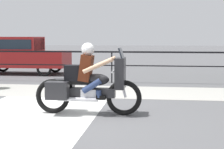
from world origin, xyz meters
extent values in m
plane|color=#565659|center=(0.00, 0.00, 0.00)|extent=(120.00, 120.00, 0.00)
cube|color=#A8A59E|center=(0.00, 3.40, 0.01)|extent=(44.00, 2.40, 0.01)
cube|color=silver|center=(-1.15, -0.20, 0.00)|extent=(2.97, 6.00, 0.01)
cube|color=black|center=(0.00, 5.50, 1.15)|extent=(36.00, 0.04, 0.06)
cube|color=black|center=(0.00, 5.50, 0.65)|extent=(36.00, 0.03, 0.04)
cylinder|color=black|center=(0.00, 5.50, 0.59)|extent=(0.05, 0.05, 1.18)
torus|color=black|center=(0.92, 0.26, 0.39)|extent=(0.78, 0.11, 0.78)
torus|color=black|center=(-0.67, 0.26, 0.39)|extent=(0.78, 0.11, 0.78)
cube|color=#232326|center=(0.12, 0.26, 0.49)|extent=(1.21, 0.22, 0.20)
cube|color=silver|center=(0.16, 0.26, 0.44)|extent=(0.34, 0.26, 0.26)
ellipsoid|color=#232326|center=(0.32, 0.26, 0.78)|extent=(0.57, 0.30, 0.26)
cube|color=black|center=(-0.04, 0.26, 0.72)|extent=(0.70, 0.28, 0.08)
cube|color=#232326|center=(0.84, 0.26, 0.93)|extent=(0.20, 0.53, 0.67)
cube|color=#1E232B|center=(0.86, 0.26, 1.36)|extent=(0.10, 0.45, 0.24)
cylinder|color=silver|center=(0.70, 0.26, 0.98)|extent=(0.04, 0.70, 0.04)
cylinder|color=silver|center=(-0.07, 0.10, 0.36)|extent=(0.88, 0.09, 0.09)
cube|color=#232326|center=(-0.49, 0.02, 0.56)|extent=(0.48, 0.28, 0.38)
cube|color=#232326|center=(-0.49, 0.50, 0.56)|extent=(0.48, 0.28, 0.38)
cylinder|color=silver|center=(0.89, 0.26, 0.66)|extent=(0.18, 0.06, 0.54)
cube|color=#4C1E0F|center=(0.09, 0.26, 1.03)|extent=(0.32, 0.36, 0.60)
sphere|color=tan|center=(0.13, 0.26, 1.42)|extent=(0.23, 0.23, 0.23)
sphere|color=silver|center=(0.13, 0.26, 1.44)|extent=(0.29, 0.29, 0.29)
cylinder|color=navy|center=(0.24, 0.11, 0.66)|extent=(0.44, 0.13, 0.34)
cylinder|color=navy|center=(0.39, 0.11, 0.49)|extent=(0.11, 0.11, 0.16)
cube|color=black|center=(0.44, 0.11, 0.41)|extent=(0.20, 0.10, 0.09)
cylinder|color=navy|center=(0.24, 0.41, 0.66)|extent=(0.44, 0.13, 0.34)
cylinder|color=navy|center=(0.39, 0.41, 0.49)|extent=(0.11, 0.11, 0.16)
cube|color=black|center=(0.44, 0.41, 0.41)|extent=(0.20, 0.10, 0.09)
cylinder|color=tan|center=(0.40, -0.04, 1.11)|extent=(0.65, 0.09, 0.35)
cylinder|color=tan|center=(0.40, 0.56, 1.11)|extent=(0.65, 0.09, 0.35)
cube|color=black|center=(-0.21, 0.26, 0.92)|extent=(0.33, 0.29, 0.34)
cube|color=maroon|center=(-4.50, 8.04, 0.70)|extent=(4.26, 1.79, 0.70)
cube|color=maroon|center=(-4.75, 8.04, 1.38)|extent=(2.21, 1.58, 0.66)
cube|color=#19232D|center=(-3.66, 8.04, 1.38)|extent=(0.04, 1.40, 0.53)
cube|color=#19232D|center=(-4.75, 8.04, 1.38)|extent=(2.04, 1.61, 0.43)
torus|color=black|center=(-3.18, 7.22, 0.35)|extent=(0.69, 0.11, 0.69)
torus|color=black|center=(-3.18, 8.87, 0.35)|extent=(0.69, 0.11, 0.69)
torus|color=black|center=(-5.81, 8.87, 0.35)|extent=(0.69, 0.11, 0.69)
camera|label=1|loc=(1.58, -7.09, 1.71)|focal=55.00mm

